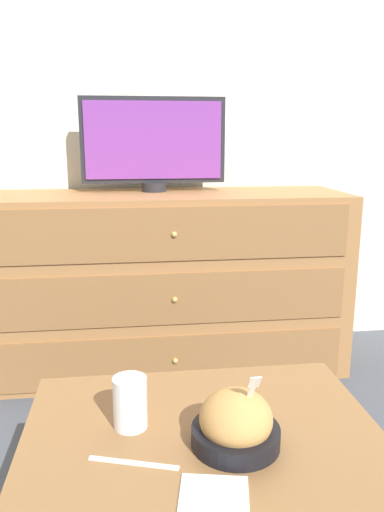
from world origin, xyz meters
TOP-DOWN VIEW (x-y plane):
  - ground_plane at (0.00, 0.00)m, footprint 12.00×12.00m
  - wall_back at (0.00, 0.03)m, footprint 12.00×0.05m
  - dresser at (-0.12, -0.28)m, footprint 1.60×0.52m
  - tv at (-0.18, -0.20)m, footprint 0.65×0.11m
  - coffee_table at (-0.14, -1.54)m, footprint 0.80×0.63m
  - takeout_bowl at (-0.08, -1.58)m, footprint 0.19×0.19m
  - drink_cup at (-0.30, -1.49)m, footprint 0.08×0.08m
  - napkin at (-0.16, -1.74)m, footprint 0.15×0.15m
  - knife at (-0.30, -1.62)m, footprint 0.18×0.07m

SIDE VIEW (x-z plane):
  - ground_plane at x=0.00m, z-range 0.00..0.00m
  - coffee_table at x=-0.14m, z-range 0.15..0.59m
  - dresser at x=-0.12m, z-range 0.00..0.83m
  - napkin at x=-0.16m, z-range 0.43..0.44m
  - knife at x=-0.30m, z-range 0.43..0.44m
  - takeout_bowl at x=-0.08m, z-range 0.39..0.57m
  - drink_cup at x=-0.30m, z-range 0.42..0.54m
  - tv at x=-0.18m, z-range 0.84..1.26m
  - wall_back at x=0.00m, z-range 0.00..2.60m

